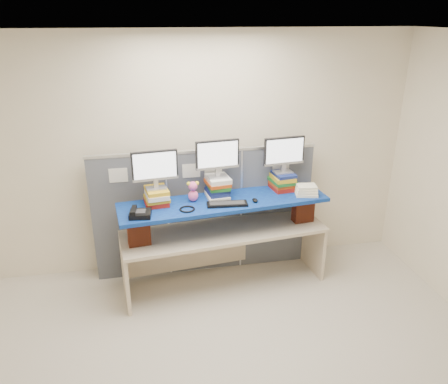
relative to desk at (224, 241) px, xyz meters
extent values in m
cube|color=#F6E9CB|center=(-0.16, -1.42, 0.85)|extent=(5.00, 4.00, 2.80)
cube|color=beige|center=(-0.16, -1.42, -0.55)|extent=(5.00, 4.00, 0.01)
cube|color=silver|center=(-0.16, -1.42, 2.24)|extent=(5.00, 4.00, 0.01)
cube|color=#4E525C|center=(-1.03, 0.36, 0.20)|extent=(0.85, 0.05, 1.50)
cube|color=#4E525C|center=(-0.16, 0.36, 0.20)|extent=(0.85, 0.05, 1.50)
cube|color=#4E525C|center=(0.71, 0.36, 0.20)|extent=(0.85, 0.05, 1.50)
cube|color=silver|center=(-0.16, 0.36, 0.96)|extent=(2.60, 0.06, 0.03)
cube|color=white|center=(-1.11, 0.33, 0.75)|extent=(0.20, 0.00, 0.16)
cube|color=white|center=(-0.31, 0.33, 0.75)|extent=(0.20, 0.00, 0.16)
cube|color=white|center=(-0.06, 0.33, 0.75)|extent=(0.20, 0.00, 0.16)
cube|color=white|center=(0.74, 0.33, 0.75)|extent=(0.20, 0.00, 0.16)
cube|color=beige|center=(0.00, 0.00, 0.12)|extent=(2.34, 0.91, 0.04)
cube|color=beige|center=(-1.11, -0.12, -0.23)|extent=(0.11, 0.62, 0.65)
cube|color=beige|center=(1.11, 0.12, -0.23)|extent=(0.11, 0.62, 0.65)
cube|color=maroon|center=(-0.93, -0.15, 0.30)|extent=(0.24, 0.15, 0.32)
cube|color=maroon|center=(0.94, 0.05, 0.30)|extent=(0.24, 0.15, 0.32)
cube|color=#080E6E|center=(0.00, 0.00, 0.48)|extent=(2.33, 0.82, 0.04)
cube|color=maroon|center=(-0.73, 0.05, 0.52)|extent=(0.27, 0.30, 0.05)
cube|color=gold|center=(-0.72, 0.04, 0.57)|extent=(0.28, 0.30, 0.04)
cube|color=silver|center=(-0.72, 0.03, 0.61)|extent=(0.26, 0.30, 0.05)
cube|color=gold|center=(-0.72, 0.05, 0.65)|extent=(0.26, 0.33, 0.04)
cube|color=silver|center=(-0.06, 0.11, 0.52)|extent=(0.25, 0.31, 0.04)
cube|color=navy|center=(-0.05, 0.12, 0.55)|extent=(0.24, 0.32, 0.03)
cube|color=navy|center=(-0.05, 0.12, 0.59)|extent=(0.24, 0.29, 0.03)
cube|color=#1C6A25|center=(-0.05, 0.12, 0.62)|extent=(0.24, 0.29, 0.04)
cube|color=#B94311|center=(-0.05, 0.11, 0.66)|extent=(0.27, 0.31, 0.04)
cube|color=silver|center=(-0.04, 0.13, 0.70)|extent=(0.27, 0.32, 0.05)
cube|color=maroon|center=(0.73, 0.20, 0.52)|extent=(0.28, 0.30, 0.05)
cube|color=#B94311|center=(0.72, 0.20, 0.56)|extent=(0.28, 0.30, 0.04)
cube|color=#1C6A25|center=(0.72, 0.21, 0.60)|extent=(0.29, 0.33, 0.04)
cube|color=gold|center=(0.72, 0.19, 0.64)|extent=(0.24, 0.29, 0.05)
cube|color=navy|center=(0.73, 0.19, 0.68)|extent=(0.25, 0.29, 0.04)
cube|color=#A9A8AE|center=(-0.72, 0.04, 0.68)|extent=(0.22, 0.16, 0.01)
cube|color=#A9A8AE|center=(-0.72, 0.04, 0.73)|extent=(0.05, 0.04, 0.09)
cube|color=black|center=(-0.72, 0.04, 0.93)|extent=(0.48, 0.09, 0.32)
cube|color=white|center=(-0.72, 0.02, 0.93)|extent=(0.44, 0.05, 0.28)
cube|color=#A9A8AE|center=(-0.05, 0.12, 0.74)|extent=(0.22, 0.16, 0.01)
cube|color=#A9A8AE|center=(-0.05, 0.12, 0.79)|extent=(0.05, 0.04, 0.09)
cube|color=black|center=(-0.05, 0.12, 0.99)|extent=(0.48, 0.09, 0.32)
cube|color=white|center=(-0.05, 0.10, 0.99)|extent=(0.44, 0.05, 0.28)
cube|color=#A9A8AE|center=(0.72, 0.20, 0.71)|extent=(0.22, 0.16, 0.01)
cube|color=#A9A8AE|center=(0.72, 0.20, 0.76)|extent=(0.05, 0.04, 0.09)
cube|color=black|center=(0.72, 0.20, 0.96)|extent=(0.48, 0.09, 0.32)
cube|color=white|center=(0.72, 0.18, 0.96)|extent=(0.44, 0.05, 0.28)
cube|color=black|center=(0.01, -0.13, 0.51)|extent=(0.44, 0.18, 0.02)
cube|color=#2D2D30|center=(0.01, -0.13, 0.52)|extent=(0.38, 0.12, 0.00)
ellipsoid|color=black|center=(0.32, -0.09, 0.51)|extent=(0.06, 0.11, 0.03)
cube|color=black|center=(-0.90, -0.24, 0.52)|extent=(0.23, 0.21, 0.05)
cube|color=#2D2D30|center=(-0.90, -0.24, 0.55)|extent=(0.12, 0.12, 0.01)
cube|color=black|center=(-0.96, -0.23, 0.57)|extent=(0.07, 0.20, 0.04)
torus|color=black|center=(-0.42, -0.17, 0.51)|extent=(0.18, 0.18, 0.02)
ellipsoid|color=pink|center=(-0.33, 0.05, 0.56)|extent=(0.11, 0.10, 0.13)
sphere|color=pink|center=(-0.33, 0.05, 0.67)|extent=(0.10, 0.10, 0.10)
sphere|color=yellow|center=(-0.37, 0.05, 0.70)|extent=(0.04, 0.04, 0.04)
sphere|color=yellow|center=(-0.28, 0.05, 0.70)|extent=(0.04, 0.04, 0.04)
cube|color=white|center=(0.94, -0.01, 0.51)|extent=(0.27, 0.23, 0.03)
cube|color=white|center=(0.94, -0.01, 0.54)|extent=(0.26, 0.22, 0.03)
cube|color=white|center=(0.94, -0.01, 0.57)|extent=(0.25, 0.21, 0.03)
cube|color=white|center=(0.94, -0.01, 0.60)|extent=(0.23, 0.20, 0.03)
camera|label=1|loc=(-0.82, -4.28, 2.38)|focal=35.00mm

